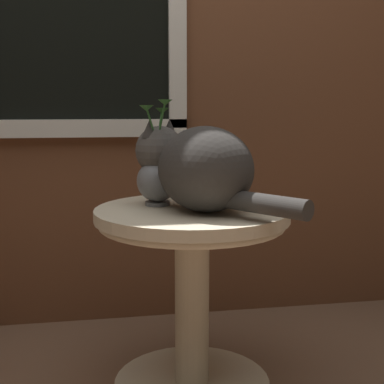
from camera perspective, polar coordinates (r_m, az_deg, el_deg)
back_wall at (r=2.29m, az=-8.73°, el=19.03°), size 4.00×0.07×2.60m
wicker_side_table at (r=1.70m, az=0.00°, el=-8.18°), size 0.59×0.59×0.59m
cat at (r=1.60m, az=0.75°, el=2.64°), size 0.42×0.53×0.27m
pewter_vase_with_ivy at (r=1.70m, az=-3.62°, el=1.94°), size 0.13×0.13×0.33m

